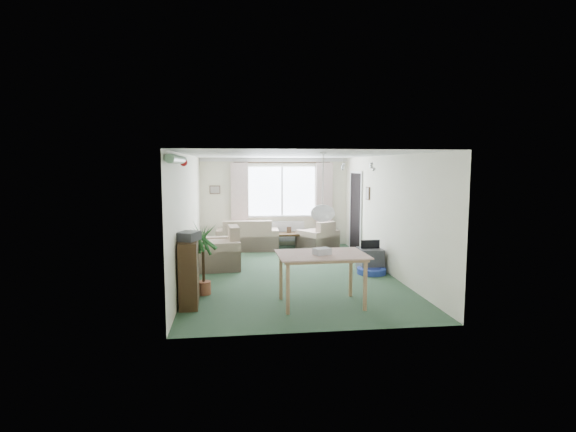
{
  "coord_description": "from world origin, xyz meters",
  "views": [
    {
      "loc": [
        -1.15,
        -8.89,
        2.19
      ],
      "look_at": [
        0.0,
        0.3,
        1.15
      ],
      "focal_mm": 28.0,
      "sensor_mm": 36.0,
      "label": 1
    }
  ],
  "objects": [
    {
      "name": "pendant_lamp",
      "position": [
        0.2,
        -2.3,
        1.48
      ],
      "size": [
        0.36,
        0.36,
        0.36
      ],
      "primitive_type": "sphere",
      "color": "white"
    },
    {
      "name": "houseplant",
      "position": [
        -1.65,
        -1.28,
        0.6
      ],
      "size": [
        0.56,
        0.56,
        1.2
      ],
      "primitive_type": "cylinder",
      "rotation": [
        0.0,
        0.0,
        0.09
      ],
      "color": "#205E33",
      "rests_on": "ground"
    },
    {
      "name": "curtain_right",
      "position": [
        1.35,
        3.13,
        1.27
      ],
      "size": [
        0.45,
        0.08,
        2.0
      ],
      "primitive_type": "cube",
      "color": "beige"
    },
    {
      "name": "wall_picture_back",
      "position": [
        -1.6,
        3.23,
        1.55
      ],
      "size": [
        0.28,
        0.03,
        0.22
      ],
      "primitive_type": "cube",
      "color": "brown"
    },
    {
      "name": "tinsel_garland",
      "position": [
        -1.92,
        -2.3,
        2.28
      ],
      "size": [
        1.6,
        1.6,
        0.12
      ],
      "primitive_type": "cylinder",
      "color": "#196626"
    },
    {
      "name": "bauble_cluster_a",
      "position": [
        1.3,
        0.9,
        2.22
      ],
      "size": [
        0.2,
        0.2,
        0.2
      ],
      "primitive_type": "sphere",
      "color": "silver"
    },
    {
      "name": "radiator",
      "position": [
        0.2,
        3.19,
        0.4
      ],
      "size": [
        1.2,
        0.1,
        0.55
      ],
      "primitive_type": "cube",
      "color": "white"
    },
    {
      "name": "bookshelf",
      "position": [
        -1.84,
        -1.8,
        0.52
      ],
      "size": [
        0.31,
        0.85,
        1.03
      ],
      "primitive_type": "cube",
      "rotation": [
        0.0,
        0.0,
        0.04
      ],
      "color": "black",
      "rests_on": "ground"
    },
    {
      "name": "coffee_table",
      "position": [
        0.36,
        2.75,
        0.21
      ],
      "size": [
        0.95,
        0.56,
        0.42
      ],
      "primitive_type": "cube",
      "rotation": [
        0.0,
        0.0,
        0.05
      ],
      "color": "black",
      "rests_on": "ground"
    },
    {
      "name": "gift_box",
      "position": [
        0.22,
        -2.17,
        0.86
      ],
      "size": [
        0.3,
        0.26,
        0.12
      ],
      "primitive_type": "cube",
      "rotation": [
        0.0,
        0.0,
        0.39
      ],
      "color": "silver",
      "rests_on": "dining_table"
    },
    {
      "name": "wall_picture_right",
      "position": [
        1.98,
        1.2,
        1.55
      ],
      "size": [
        0.03,
        0.24,
        0.3
      ],
      "primitive_type": "cube",
      "color": "brown"
    },
    {
      "name": "photo_frame",
      "position": [
        0.34,
        2.8,
        0.5
      ],
      "size": [
        0.12,
        0.03,
        0.16
      ],
      "primitive_type": "cube",
      "rotation": [
        0.0,
        0.0,
        -0.08
      ],
      "color": "#4C3727",
      "rests_on": "coffee_table"
    },
    {
      "name": "hifi_box",
      "position": [
        -1.83,
        -1.85,
        1.1
      ],
      "size": [
        0.4,
        0.43,
        0.14
      ],
      "primitive_type": "cube",
      "rotation": [
        0.0,
        0.0,
        -0.41
      ],
      "color": "#37373C",
      "rests_on": "bookshelf"
    },
    {
      "name": "dining_table",
      "position": [
        0.23,
        -2.1,
        0.4
      ],
      "size": [
        1.31,
        0.89,
        0.8
      ],
      "primitive_type": "cube",
      "rotation": [
        0.0,
        0.0,
        0.03
      ],
      "color": "#A08557",
      "rests_on": "ground"
    },
    {
      "name": "armchair_corner",
      "position": [
        1.06,
        2.53,
        0.38
      ],
      "size": [
        1.14,
        1.13,
        0.76
      ],
      "primitive_type": "cube",
      "rotation": [
        0.0,
        0.0,
        3.7
      ],
      "color": "#BCAB8E",
      "rests_on": "ground"
    },
    {
      "name": "armchair_left",
      "position": [
        -1.5,
        0.69,
        0.45
      ],
      "size": [
        1.03,
        1.08,
        0.9
      ],
      "primitive_type": "cube",
      "rotation": [
        0.0,
        0.0,
        -1.49
      ],
      "color": "beige",
      "rests_on": "ground"
    },
    {
      "name": "tv_cube",
      "position": [
        1.7,
        0.06,
        0.24
      ],
      "size": [
        0.48,
        0.52,
        0.47
      ],
      "primitive_type": "cube",
      "rotation": [
        0.0,
        0.0,
        -0.01
      ],
      "color": "#393A3E",
      "rests_on": "ground"
    },
    {
      "name": "curtain_rod",
      "position": [
        0.2,
        3.15,
        2.27
      ],
      "size": [
        2.6,
        0.03,
        0.03
      ],
      "primitive_type": "cube",
      "color": "black"
    },
    {
      "name": "window",
      "position": [
        0.2,
        3.23,
        1.5
      ],
      "size": [
        1.8,
        0.03,
        1.3
      ],
      "primitive_type": "cube",
      "color": "white"
    },
    {
      "name": "sofa",
      "position": [
        -0.76,
        2.75,
        0.4
      ],
      "size": [
        1.62,
        0.9,
        0.8
      ],
      "primitive_type": "cube",
      "rotation": [
        0.0,
        0.0,
        3.11
      ],
      "color": "tan",
      "rests_on": "ground"
    },
    {
      "name": "pet_bed",
      "position": [
        1.65,
        -0.22,
        0.06
      ],
      "size": [
        0.77,
        0.77,
        0.12
      ],
      "primitive_type": "cylinder",
      "rotation": [
        0.0,
        0.0,
        0.42
      ],
      "color": "#203495",
      "rests_on": "ground"
    },
    {
      "name": "bauble_cluster_b",
      "position": [
        1.6,
        -0.3,
        2.22
      ],
      "size": [
        0.2,
        0.2,
        0.2
      ],
      "primitive_type": "sphere",
      "color": "silver"
    },
    {
      "name": "doorway",
      "position": [
        1.99,
        2.2,
        1.0
      ],
      "size": [
        0.03,
        0.95,
        2.0
      ],
      "primitive_type": "cube",
      "color": "black"
    },
    {
      "name": "ground",
      "position": [
        0.0,
        0.0,
        0.0
      ],
      "size": [
        6.5,
        6.5,
        0.0
      ],
      "primitive_type": "plane",
      "color": "#2B4931"
    },
    {
      "name": "curtain_left",
      "position": [
        -0.95,
        3.13,
        1.27
      ],
      "size": [
        0.45,
        0.08,
        2.0
      ],
      "primitive_type": "cube",
      "color": "beige"
    }
  ]
}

